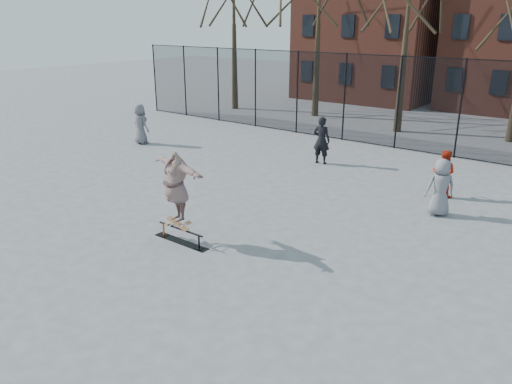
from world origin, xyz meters
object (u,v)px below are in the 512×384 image
Objects in this scene: skateboard at (178,226)px; bystander_extra at (440,187)px; skate_rail at (181,237)px; bystander_grey at (140,124)px; bystander_black at (321,140)px; skater at (176,191)px; bystander_red at (444,173)px.

skateboard is 7.55m from bystander_extra.
skateboard reaches higher than skate_rail.
bystander_grey is 0.97× the size of bystander_black.
bystander_black is at bearing 110.11° from skater.
skateboard is 0.41× the size of bystander_black.
bystander_grey is (-9.13, 6.44, -0.46)m from skater.
bystander_black is (-0.98, 8.61, 0.78)m from skate_rail.
skate_rail is 0.96× the size of bystander_grey.
bystander_extra reaches higher than bystander_red.
skate_rail is 8.70m from bystander_black.
bystander_extra is at bearing 51.91° from skateboard.
bystander_red is at bearing 61.37° from skateboard.
bystander_black reaches higher than bystander_extra.
bystander_black is at bearing -64.43° from bystander_extra.
bystander_grey is at bearing 144.78° from skateboard.
skateboard is (-0.08, -0.00, 0.28)m from skate_rail.
skater reaches higher than bystander_black.
skater is (0.00, 0.00, 0.94)m from skateboard.
skater reaches higher than skate_rail.
bystander_black reaches higher than bystander_grey.
bystander_grey is at bearing -40.79° from bystander_extra.
skateboard is at bearing 13.24° from bystander_extra.
bystander_black is at bearing 96.50° from skate_rail.
skateboard is 0.35× the size of skater.
bystander_black is (8.23, 2.17, 0.03)m from bystander_grey.
skateboard is 0.45× the size of bystander_extra.
bystander_red reaches higher than skate_rail.
bystander_black is at bearing 95.94° from skateboard.
skater reaches higher than bystander_grey.
bystander_red is (4.18, 7.66, 0.33)m from skateboard.
skate_rail is at bearing 13.75° from bystander_extra.
skate_rail is 0.93× the size of bystander_black.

